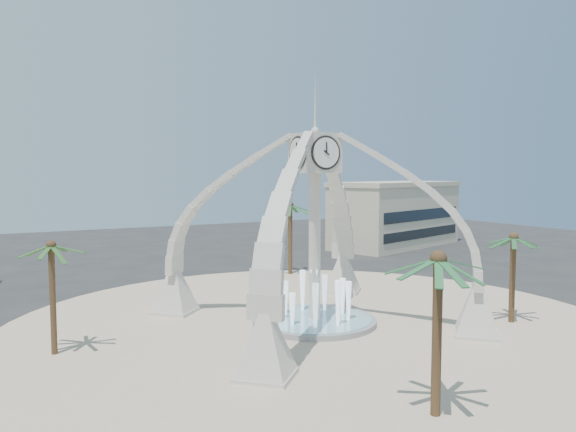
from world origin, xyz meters
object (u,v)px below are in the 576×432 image
palm_west (51,247)px  palm_north (290,206)px  fountain (314,320)px  palm_south (438,261)px  clock_tower (315,225)px  palm_east (514,238)px

palm_west → palm_north: bearing=33.0°
fountain → palm_south: (-2.93, -14.09, 6.04)m
fountain → palm_north: size_ratio=1.07×
clock_tower → fountain: bearing=90.0°
palm_north → palm_west: bearing=-147.0°
palm_west → palm_south: palm_south is taller
palm_west → palm_north: size_ratio=0.88×
clock_tower → fountain: (0.00, 0.00, -6.20)m
clock_tower → palm_south: clock_tower is taller
fountain → palm_west: bearing=174.2°
fountain → palm_east: bearing=-27.2°
palm_east → palm_south: 16.61m
clock_tower → fountain: 6.20m
clock_tower → palm_east: bearing=-27.2°
palm_south → palm_north: bearing=71.4°
clock_tower → palm_east: 12.96m
palm_south → fountain: bearing=78.2°
fountain → palm_north: (7.37, 16.42, 6.32)m
clock_tower → fountain: size_ratio=2.24×
palm_west → palm_north: palm_north is taller
clock_tower → palm_east: size_ratio=2.81×
clock_tower → palm_south: (-2.93, -14.09, -0.16)m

